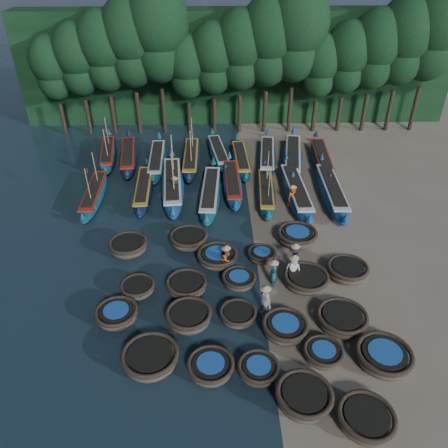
{
  "coord_description": "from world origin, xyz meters",
  "views": [
    {
      "loc": [
        -2.4,
        -18.75,
        15.5
      ],
      "look_at": [
        -1.81,
        2.48,
        1.3
      ],
      "focal_mm": 35.0,
      "sensor_mm": 36.0,
      "label": 1
    }
  ],
  "objects_px": {
    "long_boat_3": "(173,185)",
    "coracle_23": "(262,255)",
    "long_boat_8": "(332,191)",
    "fisherman_5": "(175,187)",
    "coracle_12": "(238,315)",
    "coracle_19": "(347,270)",
    "coracle_13": "(285,328)",
    "long_boat_14": "(241,160)",
    "coracle_4": "(366,419)",
    "long_boat_6": "(266,192)",
    "coracle_24": "(297,236)",
    "coracle_8": "(323,353)",
    "coracle_20": "(128,246)",
    "fisherman_1": "(273,272)",
    "coracle_14": "(342,319)",
    "long_boat_5": "(232,183)",
    "coracle_11": "(189,317)",
    "coracle_22": "(217,257)",
    "long_boat_13": "(218,153)",
    "coracle_5": "(150,358)",
    "long_boat_17": "(322,159)",
    "long_boat_16": "(293,157)",
    "long_boat_7": "(296,191)",
    "fisherman_4": "(265,300)",
    "coracle_9": "(384,357)",
    "fisherman_3": "(294,258)",
    "long_boat_9": "(108,154)",
    "long_boat_11": "(157,160)",
    "long_boat_2": "(144,189)",
    "coracle_10": "(117,314)",
    "long_boat_10": "(128,156)",
    "coracle_3": "(304,397)",
    "long_boat_1": "(94,194)",
    "long_boat_12": "(191,158)",
    "coracle_7": "(258,369)",
    "coracle_18": "(306,279)",
    "coracle_6": "(211,367)",
    "long_boat_4": "(210,193)",
    "coracle_17": "(239,279)",
    "fisherman_2": "(226,258)",
    "fisherman_6": "(292,196)"
  },
  "relations": [
    {
      "from": "long_boat_2",
      "to": "long_boat_17",
      "type": "relative_size",
      "value": 0.9
    },
    {
      "from": "coracle_12",
      "to": "coracle_23",
      "type": "relative_size",
      "value": 1.16
    },
    {
      "from": "coracle_6",
      "to": "long_boat_9",
      "type": "xyz_separation_m",
      "value": [
        -8.34,
        21.13,
        0.12
      ]
    },
    {
      "from": "fisherman_4",
      "to": "long_boat_14",
      "type": "bearing_deg",
      "value": 158.76
    },
    {
      "from": "long_boat_4",
      "to": "coracle_7",
      "type": "bearing_deg",
      "value": -78.61
    },
    {
      "from": "long_boat_8",
      "to": "fisherman_5",
      "type": "height_order",
      "value": "fisherman_5"
    },
    {
      "from": "coracle_5",
      "to": "coracle_7",
      "type": "height_order",
      "value": "coracle_5"
    },
    {
      "from": "long_boat_16",
      "to": "coracle_6",
      "type": "bearing_deg",
      "value": -98.78
    },
    {
      "from": "long_boat_3",
      "to": "long_boat_6",
      "type": "bearing_deg",
      "value": -13.11
    },
    {
      "from": "coracle_14",
      "to": "long_boat_5",
      "type": "height_order",
      "value": "long_boat_5"
    },
    {
      "from": "long_boat_11",
      "to": "coracle_7",
      "type": "bearing_deg",
      "value": -75.06
    },
    {
      "from": "coracle_8",
      "to": "coracle_4",
      "type": "bearing_deg",
      "value": -73.93
    },
    {
      "from": "long_boat_9",
      "to": "long_boat_11",
      "type": "distance_m",
      "value": 4.36
    },
    {
      "from": "coracle_24",
      "to": "coracle_8",
      "type": "bearing_deg",
      "value": -92.0
    },
    {
      "from": "long_boat_2",
      "to": "long_boat_4",
      "type": "distance_m",
      "value": 4.74
    },
    {
      "from": "coracle_3",
      "to": "fisherman_1",
      "type": "height_order",
      "value": "fisherman_1"
    },
    {
      "from": "coracle_18",
      "to": "fisherman_1",
      "type": "relative_size",
      "value": 1.39
    },
    {
      "from": "coracle_4",
      "to": "long_boat_6",
      "type": "xyz_separation_m",
      "value": [
        -1.89,
        17.07,
        0.05
      ]
    },
    {
      "from": "long_boat_1",
      "to": "long_boat_12",
      "type": "height_order",
      "value": "long_boat_12"
    },
    {
      "from": "long_boat_8",
      "to": "coracle_19",
      "type": "bearing_deg",
      "value": -95.66
    },
    {
      "from": "coracle_24",
      "to": "long_boat_16",
      "type": "bearing_deg",
      "value": 82.37
    },
    {
      "from": "coracle_18",
      "to": "long_boat_13",
      "type": "relative_size",
      "value": 0.34
    },
    {
      "from": "coracle_5",
      "to": "coracle_11",
      "type": "height_order",
      "value": "coracle_5"
    },
    {
      "from": "coracle_13",
      "to": "long_boat_14",
      "type": "xyz_separation_m",
      "value": [
        -0.95,
        17.73,
        0.05
      ]
    },
    {
      "from": "coracle_22",
      "to": "long_boat_13",
      "type": "xyz_separation_m",
      "value": [
        0.3,
        13.74,
        0.06
      ]
    },
    {
      "from": "coracle_10",
      "to": "long_boat_10",
      "type": "xyz_separation_m",
      "value": [
        -2.13,
        17.45,
        0.11
      ]
    },
    {
      "from": "long_boat_6",
      "to": "coracle_4",
      "type": "bearing_deg",
      "value": -79.56
    },
    {
      "from": "long_boat_5",
      "to": "long_boat_17",
      "type": "distance_m",
      "value": 8.16
    },
    {
      "from": "long_boat_14",
      "to": "long_boat_16",
      "type": "height_order",
      "value": "long_boat_16"
    },
    {
      "from": "fisherman_2",
      "to": "fisherman_5",
      "type": "xyz_separation_m",
      "value": [
        -3.29,
        7.96,
        0.01
      ]
    },
    {
      "from": "long_boat_8",
      "to": "fisherman_5",
      "type": "distance_m",
      "value": 10.87
    },
    {
      "from": "long_boat_6",
      "to": "long_boat_1",
      "type": "bearing_deg",
      "value": -175.91
    },
    {
      "from": "long_boat_1",
      "to": "long_boat_7",
      "type": "bearing_deg",
      "value": -2.32
    },
    {
      "from": "coracle_8",
      "to": "long_boat_2",
      "type": "height_order",
      "value": "long_boat_2"
    },
    {
      "from": "coracle_12",
      "to": "coracle_22",
      "type": "bearing_deg",
      "value": 101.87
    },
    {
      "from": "coracle_12",
      "to": "long_boat_4",
      "type": "bearing_deg",
      "value": 96.51
    },
    {
      "from": "coracle_12",
      "to": "coracle_14",
      "type": "distance_m",
      "value": 4.87
    },
    {
      "from": "coracle_6",
      "to": "coracle_11",
      "type": "height_order",
      "value": "coracle_11"
    },
    {
      "from": "coracle_20",
      "to": "fisherman_1",
      "type": "relative_size",
      "value": 1.45
    },
    {
      "from": "coracle_20",
      "to": "fisherman_1",
      "type": "distance_m",
      "value": 8.57
    },
    {
      "from": "long_boat_2",
      "to": "coracle_7",
      "type": "bearing_deg",
      "value": -69.26
    },
    {
      "from": "coracle_23",
      "to": "coracle_11",
      "type": "bearing_deg",
      "value": -129.44
    },
    {
      "from": "coracle_5",
      "to": "long_boat_7",
      "type": "distance_m",
      "value": 16.31
    },
    {
      "from": "coracle_20",
      "to": "fisherman_6",
      "type": "distance_m",
      "value": 11.29
    },
    {
      "from": "coracle_12",
      "to": "coracle_19",
      "type": "relative_size",
      "value": 0.72
    },
    {
      "from": "long_boat_3",
      "to": "coracle_23",
      "type": "bearing_deg",
      "value": -59.44
    },
    {
      "from": "coracle_17",
      "to": "coracle_23",
      "type": "xyz_separation_m",
      "value": [
        1.41,
        2.08,
        -0.0
      ]
    },
    {
      "from": "coracle_5",
      "to": "long_boat_13",
      "type": "distance_m",
      "value": 20.89
    },
    {
      "from": "coracle_9",
      "to": "fisherman_3",
      "type": "distance_m",
      "value": 6.89
    },
    {
      "from": "coracle_10",
      "to": "fisherman_3",
      "type": "bearing_deg",
      "value": 20.82
    }
  ]
}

